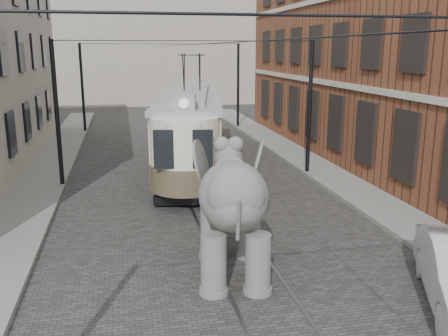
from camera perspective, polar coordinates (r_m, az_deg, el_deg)
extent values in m
plane|color=#3F3D3A|center=(16.06, -0.21, -6.87)|extent=(120.00, 120.00, 0.00)
cube|color=slate|center=(18.13, 18.80, -4.95)|extent=(2.00, 60.00, 0.15)
cube|color=slate|center=(16.15, -23.67, -7.68)|extent=(2.00, 60.00, 0.15)
cube|color=brown|center=(27.55, 19.44, 13.68)|extent=(8.00, 26.00, 12.00)
cube|color=gray|center=(54.84, -8.80, 14.94)|extent=(28.00, 10.00, 14.00)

